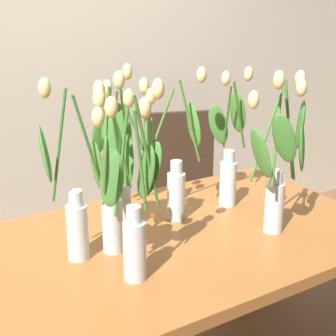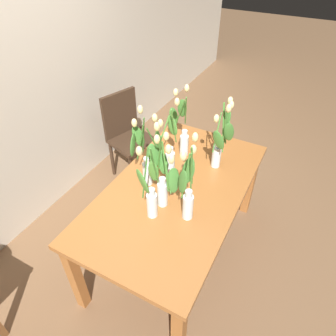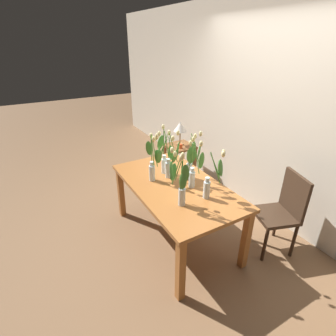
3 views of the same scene
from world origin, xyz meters
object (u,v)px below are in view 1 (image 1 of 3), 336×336
tulip_vase_2 (280,169)px  tulip_vase_6 (135,210)px  dining_chair (185,184)px  dining_table (164,262)px  tulip_vase_5 (229,158)px  tulip_vase_1 (76,203)px  tulip_vase_0 (175,171)px  tulip_vase_4 (114,187)px  tulip_vase_3 (123,166)px

tulip_vase_2 → tulip_vase_6: (-0.56, 0.00, -0.03)m
tulip_vase_2 → dining_chair: bearing=72.1°
tulip_vase_2 → tulip_vase_6: 0.56m
dining_table → tulip_vase_5: bearing=21.4°
tulip_vase_1 → tulip_vase_5: tulip_vase_1 is taller
tulip_vase_0 → tulip_vase_5: tulip_vase_0 is taller
dining_table → tulip_vase_4: tulip_vase_4 is taller
tulip_vase_0 → tulip_vase_6: size_ratio=0.97×
tulip_vase_4 → tulip_vase_5: tulip_vase_4 is taller
tulip_vase_2 → tulip_vase_3: 0.56m
tulip_vase_4 → tulip_vase_5: (0.59, 0.15, -0.04)m
tulip_vase_0 → dining_table: bearing=-134.1°
dining_table → tulip_vase_5: 0.52m
tulip_vase_2 → tulip_vase_4: size_ratio=1.01×
tulip_vase_3 → tulip_vase_4: 0.27m
tulip_vase_0 → tulip_vase_2: bearing=-53.4°
tulip_vase_4 → dining_chair: size_ratio=0.62×
tulip_vase_4 → dining_table: bearing=-1.8°
tulip_vase_2 → tulip_vase_1: bearing=162.8°
dining_table → tulip_vase_3: bearing=99.0°
tulip_vase_3 → tulip_vase_4: tulip_vase_4 is taller
dining_table → tulip_vase_1: 0.41m
tulip_vase_6 → tulip_vase_3: bearing=67.5°
dining_table → tulip_vase_6: (-0.20, -0.17, 0.31)m
tulip_vase_2 → tulip_vase_4: bearing=161.8°
tulip_vase_1 → dining_table: bearing=-6.1°
dining_chair → tulip_vase_2: bearing=-107.9°
tulip_vase_3 → dining_chair: tulip_vase_3 is taller
tulip_vase_2 → tulip_vase_3: (-0.39, 0.40, -0.03)m
tulip_vase_4 → tulip_vase_0: bearing=22.4°
tulip_vase_2 → dining_chair: (0.35, 1.10, -0.46)m
tulip_vase_0 → tulip_vase_3: (-0.17, 0.09, 0.02)m
tulip_vase_1 → tulip_vase_2: size_ratio=0.99×
tulip_vase_3 → tulip_vase_6: size_ratio=0.99×
tulip_vase_1 → dining_chair: tulip_vase_1 is taller
tulip_vase_3 → dining_chair: bearing=43.1°
tulip_vase_0 → tulip_vase_5: bearing=4.9°
tulip_vase_5 → tulip_vase_1: bearing=-169.8°
tulip_vase_5 → tulip_vase_0: bearing=-175.1°
tulip_vase_2 → tulip_vase_5: (0.05, 0.33, -0.05)m
tulip_vase_2 → tulip_vase_4: (-0.54, 0.18, -0.02)m
dining_table → tulip_vase_0: size_ratio=2.84×
tulip_vase_4 → tulip_vase_6: (-0.02, -0.17, -0.01)m
tulip_vase_0 → tulip_vase_6: tulip_vase_6 is taller
dining_chair → tulip_vase_6: bearing=-129.8°
tulip_vase_2 → dining_chair: tulip_vase_2 is taller
tulip_vase_3 → tulip_vase_5: size_ratio=1.05×
tulip_vase_3 → tulip_vase_0: bearing=-28.9°
dining_table → tulip_vase_0: (0.13, 0.13, 0.28)m
tulip_vase_0 → tulip_vase_2: 0.39m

